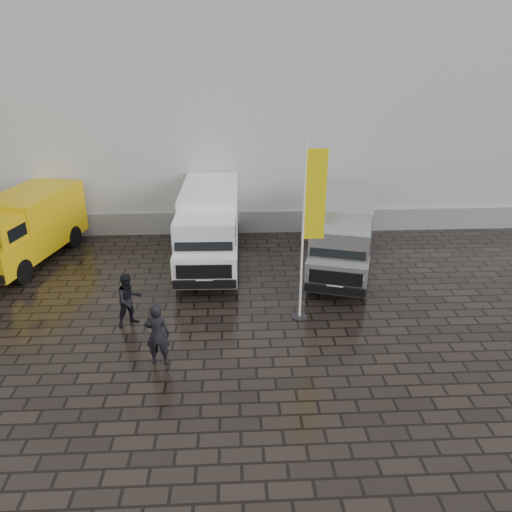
{
  "coord_description": "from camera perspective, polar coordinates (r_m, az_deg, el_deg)",
  "views": [
    {
      "loc": [
        -1.03,
        -13.39,
        8.06
      ],
      "look_at": [
        -0.24,
        2.2,
        1.3
      ],
      "focal_mm": 35.0,
      "sensor_mm": 36.0,
      "label": 1
    }
  ],
  "objects": [
    {
      "name": "van_silver",
      "position": [
        18.95,
        9.98,
        2.21
      ],
      "size": [
        3.67,
        6.41,
        2.64
      ],
      "primitive_type": null,
      "rotation": [
        0.0,
        0.0,
        -0.29
      ],
      "color": "#A3A7A8",
      "rests_on": "ground"
    },
    {
      "name": "person_tent",
      "position": [
        15.63,
        -14.28,
        -4.87
      ],
      "size": [
        1.04,
        1.0,
        1.69
      ],
      "primitive_type": "imported",
      "rotation": [
        0.0,
        0.0,
        0.62
      ],
      "color": "black",
      "rests_on": "ground"
    },
    {
      "name": "exhibition_hall",
      "position": [
        29.62,
        3.16,
        19.39
      ],
      "size": [
        44.0,
        16.0,
        12.0
      ],
      "primitive_type": "cube",
      "color": "silver",
      "rests_on": "ground"
    },
    {
      "name": "hall_plinth",
      "position": [
        22.84,
        4.91,
        4.0
      ],
      "size": [
        44.0,
        0.15,
        1.0
      ],
      "primitive_type": "cube",
      "color": "gray",
      "rests_on": "ground"
    },
    {
      "name": "ground",
      "position": [
        15.66,
        1.31,
        -7.56
      ],
      "size": [
        120.0,
        120.0,
        0.0
      ],
      "primitive_type": "plane",
      "color": "black",
      "rests_on": "ground"
    },
    {
      "name": "flagpole",
      "position": [
        14.68,
        6.13,
        3.71
      ],
      "size": [
        0.88,
        0.5,
        5.56
      ],
      "color": "black",
      "rests_on": "ground"
    },
    {
      "name": "van_yellow",
      "position": [
        21.31,
        -25.01,
        2.69
      ],
      "size": [
        3.47,
        6.04,
        2.63
      ],
      "primitive_type": null,
      "rotation": [
        0.0,
        0.0,
        -0.24
      ],
      "color": "gold",
      "rests_on": "ground"
    },
    {
      "name": "van_white",
      "position": [
        19.3,
        -5.33,
        3.13
      ],
      "size": [
        2.31,
        6.52,
        2.81
      ],
      "primitive_type": null,
      "rotation": [
        0.0,
        0.0,
        -0.02
      ],
      "color": "white",
      "rests_on": "ground"
    },
    {
      "name": "person_front",
      "position": [
        13.62,
        -11.2,
        -8.78
      ],
      "size": [
        0.68,
        0.47,
        1.81
      ],
      "primitive_type": "imported",
      "rotation": [
        0.0,
        0.0,
        3.08
      ],
      "color": "black",
      "rests_on": "ground"
    },
    {
      "name": "wheelie_bin",
      "position": [
        22.76,
        10.57,
        3.72
      ],
      "size": [
        0.7,
        0.7,
        1.09
      ],
      "primitive_type": "cube",
      "rotation": [
        0.0,
        0.0,
        0.07
      ],
      "color": "black",
      "rests_on": "ground"
    }
  ]
}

